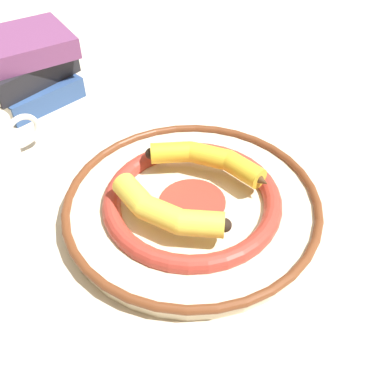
# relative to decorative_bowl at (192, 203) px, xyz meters

# --- Properties ---
(ground_plane) EXTENTS (2.80, 2.80, 0.00)m
(ground_plane) POSITION_rel_decorative_bowl_xyz_m (-0.03, 0.00, -0.02)
(ground_plane) COLOR beige
(decorative_bowl) EXTENTS (0.37, 0.37, 0.04)m
(decorative_bowl) POSITION_rel_decorative_bowl_xyz_m (0.00, 0.00, 0.00)
(decorative_bowl) COLOR beige
(decorative_bowl) RESTS_ON ground_plane
(banana_a) EXTENTS (0.15, 0.14, 0.03)m
(banana_a) POSITION_rel_decorative_bowl_xyz_m (-0.04, -0.04, 0.04)
(banana_a) COLOR gold
(banana_a) RESTS_ON decorative_bowl
(banana_b) EXTENTS (0.13, 0.15, 0.03)m
(banana_b) POSITION_rel_decorative_bowl_xyz_m (0.05, 0.03, 0.04)
(banana_b) COLOR yellow
(banana_b) RESTS_ON decorative_bowl
(book_stack) EXTENTS (0.21, 0.20, 0.12)m
(book_stack) POSITION_rel_decorative_bowl_xyz_m (0.19, -0.41, 0.04)
(book_stack) COLOR #2D4C84
(book_stack) RESTS_ON ground_plane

